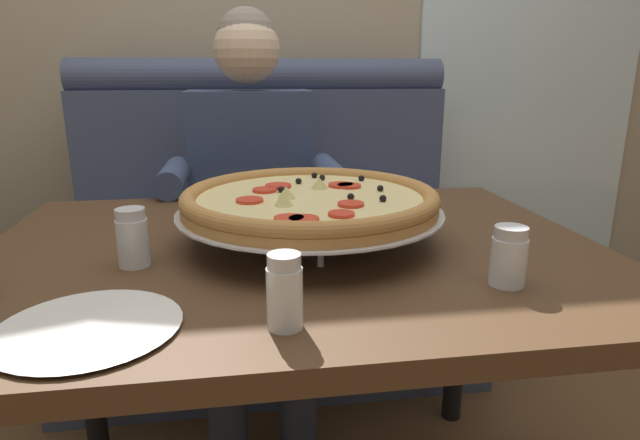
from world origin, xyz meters
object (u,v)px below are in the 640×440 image
shaker_pepper_flakes (285,297)px  patio_chair (442,162)px  shaker_oregano (133,242)px  plate_near_left (88,323)px  booth_bench (270,254)px  pizza (310,201)px  dining_table (295,285)px  shaker_parmesan (508,260)px  diner_main (253,191)px

shaker_pepper_flakes → patio_chair: size_ratio=0.12×
patio_chair → shaker_pepper_flakes: bearing=-115.8°
shaker_oregano → plate_near_left: 0.25m
shaker_oregano → booth_bench: bearing=73.6°
pizza → shaker_pepper_flakes: (-0.08, -0.37, -0.04)m
dining_table → shaker_pepper_flakes: bearing=-98.0°
shaker_pepper_flakes → shaker_oregano: size_ratio=1.00×
dining_table → shaker_parmesan: bearing=-38.6°
shaker_pepper_flakes → plate_near_left: 0.27m
pizza → patio_chair: (1.14, 2.17, -0.31)m
dining_table → pizza: bearing=20.2°
diner_main → patio_chair: 1.96m
pizza → diner_main: bearing=98.6°
diner_main → pizza: diner_main is taller
diner_main → shaker_oregano: 0.78m
pizza → shaker_oregano: size_ratio=5.04×
pizza → shaker_parmesan: bearing=-43.1°
plate_near_left → dining_table: bearing=45.7°
plate_near_left → shaker_parmesan: bearing=5.7°
dining_table → diner_main: bearing=95.5°
booth_bench → patio_chair: 1.72m
plate_near_left → diner_main: bearing=75.8°
booth_bench → shaker_parmesan: size_ratio=14.94×
shaker_parmesan → patio_chair: size_ratio=0.12×
diner_main → patio_chair: size_ratio=1.48×
shaker_parmesan → booth_bench: bearing=105.2°
dining_table → plate_near_left: bearing=-134.3°
booth_bench → dining_table: (0.00, -0.93, 0.26)m
shaker_parmesan → shaker_oregano: bearing=163.4°
booth_bench → pizza: size_ratio=2.77×
shaker_pepper_flakes → patio_chair: bearing=64.2°
pizza → shaker_oregano: 0.34m
booth_bench → plate_near_left: bearing=-104.0°
pizza → shaker_oregano: (-0.33, -0.09, -0.04)m
shaker_oregano → shaker_pepper_flakes: bearing=-48.6°
plate_near_left → patio_chair: (1.49, 2.50, -0.23)m
pizza → booth_bench: bearing=92.1°
booth_bench → patio_chair: bearing=46.7°
shaker_pepper_flakes → shaker_oregano: 0.37m
dining_table → pizza: pizza is taller
booth_bench → dining_table: bearing=-90.0°
booth_bench → pizza: (0.03, -0.92, 0.43)m
booth_bench → shaker_parmesan: booth_bench is taller
booth_bench → diner_main: (-0.06, -0.27, 0.31)m
shaker_oregano → plate_near_left: bearing=-94.1°
shaker_parmesan → plate_near_left: size_ratio=0.40×
dining_table → shaker_pepper_flakes: shaker_pepper_flakes is taller
shaker_parmesan → shaker_oregano: shaker_oregano is taller
diner_main → shaker_parmesan: (0.39, -0.92, 0.07)m
diner_main → shaker_oregano: bearing=-107.4°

